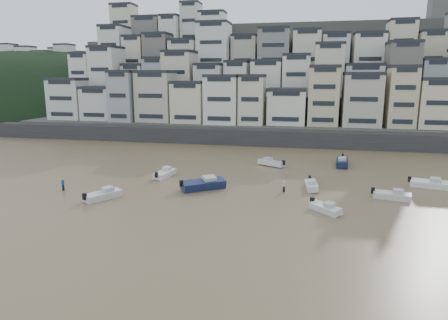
% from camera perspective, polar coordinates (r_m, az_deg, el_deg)
% --- Properties ---
extents(ground, '(400.00, 400.00, 0.00)m').
position_cam_1_polar(ground, '(32.05, -22.43, -17.84)').
color(ground, brown).
rests_on(ground, ground).
extents(sea_strip, '(340.00, 340.00, 0.00)m').
position_cam_1_polar(sea_strip, '(210.62, -25.14, 6.75)').
color(sea_strip, '#4A6369').
rests_on(sea_strip, ground).
extents(harbor_wall, '(140.00, 3.00, 3.50)m').
position_cam_1_polar(harbor_wall, '(88.85, 7.60, 3.08)').
color(harbor_wall, '#38383A').
rests_on(harbor_wall, ground).
extents(hillside, '(141.04, 66.00, 50.00)m').
position_cam_1_polar(hillside, '(127.40, 11.38, 10.74)').
color(hillside, '#4C4C47').
rests_on(hillside, ground).
extents(headland, '(216.00, 135.00, 53.33)m').
position_cam_1_polar(headland, '(193.73, -23.35, 6.53)').
color(headland, black).
rests_on(headland, ground).
extents(boat_d, '(5.10, 2.54, 1.33)m').
position_cam_1_polar(boat_d, '(55.09, 22.88, -4.52)').
color(boat_d, silver).
rests_on(boat_d, ground).
extents(boat_i, '(2.68, 6.59, 1.75)m').
position_cam_1_polar(boat_i, '(72.26, 16.54, -0.09)').
color(boat_i, '#121A3B').
rests_on(boat_i, ground).
extents(boat_j, '(4.15, 5.43, 1.44)m').
position_cam_1_polar(boat_j, '(53.07, -16.92, -4.63)').
color(boat_j, silver).
rests_on(boat_j, ground).
extents(boat_b, '(4.13, 4.16, 1.20)m').
position_cam_1_polar(boat_b, '(47.56, 14.27, -6.56)').
color(boat_b, silver).
rests_on(boat_b, ground).
extents(boat_g, '(5.57, 2.71, 1.46)m').
position_cam_1_polar(boat_g, '(62.69, 27.26, -2.92)').
color(boat_g, white).
rests_on(boat_g, ground).
extents(boat_c, '(6.71, 5.81, 1.84)m').
position_cam_1_polar(boat_c, '(55.06, -2.98, -3.29)').
color(boat_c, '#161F45').
rests_on(boat_c, ground).
extents(boat_f, '(2.52, 5.51, 1.45)m').
position_cam_1_polar(boat_f, '(62.32, -8.47, -1.76)').
color(boat_f, silver).
rests_on(boat_f, ground).
extents(boat_h, '(5.48, 4.06, 1.44)m').
position_cam_1_polar(boat_h, '(69.60, 6.79, -0.25)').
color(boat_h, silver).
rests_on(boat_h, ground).
extents(boat_e, '(2.14, 5.12, 1.36)m').
position_cam_1_polar(boat_e, '(56.57, 12.37, -3.39)').
color(boat_e, silver).
rests_on(boat_e, ground).
extents(person_blue, '(0.44, 0.44, 1.74)m').
position_cam_1_polar(person_blue, '(58.72, -22.01, -3.25)').
color(person_blue, '#1741B1').
rests_on(person_blue, ground).
extents(person_pink, '(0.44, 0.44, 1.74)m').
position_cam_1_polar(person_pink, '(54.37, 8.57, -3.66)').
color(person_pink, '#F3ACAC').
rests_on(person_pink, ground).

